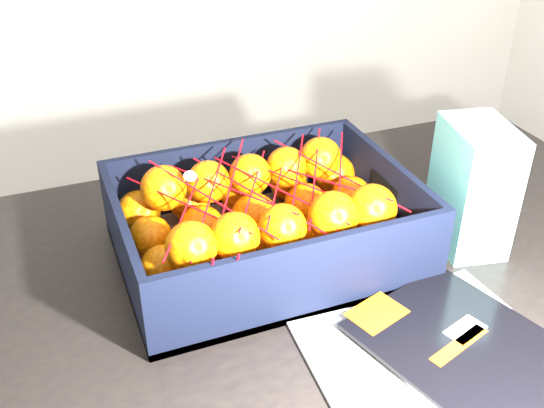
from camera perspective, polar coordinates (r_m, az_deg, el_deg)
name	(u,v)px	position (r m, az deg, el deg)	size (l,w,h in m)	color
table	(334,310)	(1.07, 5.58, -9.42)	(1.21, 0.81, 0.75)	black
magazine_stack	(450,360)	(0.86, 15.67, -13.32)	(0.35, 0.33, 0.02)	silver
produce_crate	(265,233)	(1.00, -0.64, -2.65)	(0.44, 0.33, 0.13)	brown
clementine_heap	(266,219)	(0.98, -0.53, -1.37)	(0.42, 0.31, 0.13)	#DC6004
mesh_net	(263,191)	(0.94, -0.81, 1.13)	(0.37, 0.29, 0.09)	red
retail_carton	(473,186)	(1.04, 17.53, 1.51)	(0.09, 0.14, 0.20)	silver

